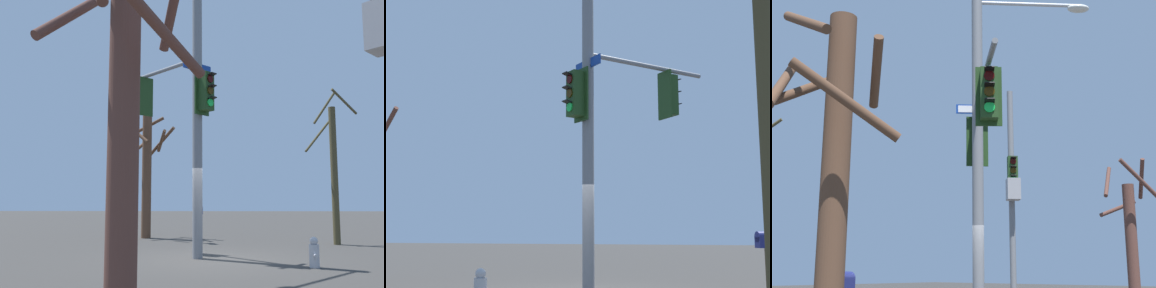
% 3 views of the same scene
% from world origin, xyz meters
% --- Properties ---
extents(ground_plane, '(80.00, 80.00, 0.00)m').
position_xyz_m(ground_plane, '(0.00, 0.00, 0.00)').
color(ground_plane, '#363431').
extents(main_signal_pole_assembly, '(4.98, 3.24, 8.76)m').
position_xyz_m(main_signal_pole_assembly, '(0.37, 0.71, 4.82)').
color(main_signal_pole_assembly, slate).
rests_on(main_signal_pole_assembly, ground).
extents(fire_hydrant, '(0.38, 0.24, 0.73)m').
position_xyz_m(fire_hydrant, '(-1.28, -2.50, 0.34)').
color(fire_hydrant, '#B2B2B7').
rests_on(fire_hydrant, ground).
extents(mailbox, '(0.50, 0.39, 1.41)m').
position_xyz_m(mailbox, '(4.15, 0.38, 1.11)').
color(mailbox, '#4C3823').
rests_on(mailbox, ground).
extents(bare_tree_behind_pole, '(2.10, 2.13, 5.05)m').
position_xyz_m(bare_tree_behind_pole, '(-6.70, 1.14, 2.45)').
color(bare_tree_behind_pole, brown).
rests_on(bare_tree_behind_pole, ground).
extents(bare_tree_across_street, '(1.88, 1.87, 5.74)m').
position_xyz_m(bare_tree_across_street, '(3.79, -4.61, 2.74)').
color(bare_tree_across_street, '#463F27').
rests_on(bare_tree_across_street, ground).
extents(bare_tree_corner, '(2.01, 2.27, 5.23)m').
position_xyz_m(bare_tree_corner, '(6.05, 2.54, 2.81)').
color(bare_tree_corner, brown).
rests_on(bare_tree_corner, ground).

